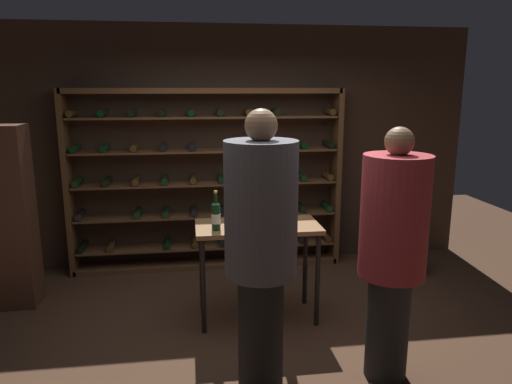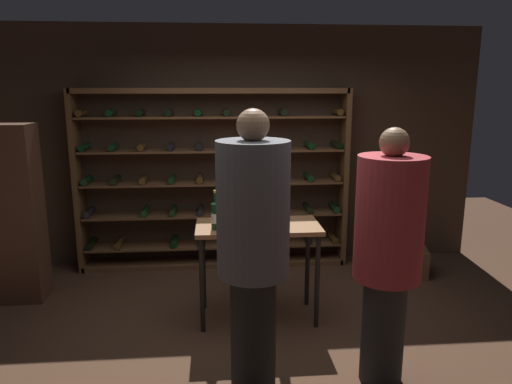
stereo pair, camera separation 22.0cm
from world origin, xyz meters
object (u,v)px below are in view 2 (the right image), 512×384
(wine_glass_stemmed_left, at_px, (266,214))
(wine_bottle_black_capsule, at_px, (244,208))
(wine_bottle_amber_reserve, at_px, (216,215))
(wine_rack, at_px, (213,180))
(person_bystander_dark_jacket, at_px, (388,248))
(person_guest_plum_blouse, at_px, (253,241))
(wine_crate, at_px, (405,261))
(display_cabinet, at_px, (17,214))
(tasting_table, at_px, (258,237))
(wine_glass_stemmed_center, at_px, (249,218))
(wine_bottle_red_label, at_px, (278,215))

(wine_glass_stemmed_left, bearing_deg, wine_bottle_black_capsule, 146.56)
(wine_bottle_amber_reserve, height_order, wine_glass_stemmed_left, wine_bottle_amber_reserve)
(wine_rack, relative_size, wine_bottle_amber_reserve, 9.08)
(person_bystander_dark_jacket, relative_size, wine_bottle_black_capsule, 4.93)
(person_bystander_dark_jacket, bearing_deg, wine_rack, -169.18)
(person_guest_plum_blouse, relative_size, wine_crate, 4.15)
(display_cabinet, bearing_deg, wine_bottle_black_capsule, -13.88)
(tasting_table, xyz_separation_m, wine_bottle_black_capsule, (-0.13, 0.07, 0.25))
(wine_glass_stemmed_center, bearing_deg, wine_crate, 28.95)
(tasting_table, relative_size, person_bystander_dark_jacket, 0.60)
(tasting_table, relative_size, wine_bottle_black_capsule, 2.96)
(tasting_table, relative_size, display_cabinet, 0.63)
(wine_rack, relative_size, tasting_table, 2.83)
(tasting_table, height_order, wine_bottle_red_label, wine_bottle_red_label)
(tasting_table, bearing_deg, wine_bottle_amber_reserve, -163.36)
(wine_glass_stemmed_left, bearing_deg, wine_crate, 29.14)
(wine_rack, xyz_separation_m, person_guest_plum_blouse, (0.28, -2.42, 0.04))
(wine_rack, distance_m, wine_crate, 2.43)
(tasting_table, bearing_deg, wine_bottle_red_label, -49.81)
(wine_rack, distance_m, wine_glass_stemmed_center, 1.57)
(wine_bottle_black_capsule, xyz_separation_m, wine_glass_stemmed_center, (0.04, -0.21, -0.04))
(display_cabinet, distance_m, wine_bottle_black_capsule, 2.30)
(wine_bottle_amber_reserve, height_order, wine_glass_stemmed_center, wine_bottle_amber_reserve)
(wine_bottle_red_label, xyz_separation_m, wine_bottle_amber_reserve, (-0.54, 0.07, -0.01))
(wine_bottle_red_label, height_order, wine_glass_stemmed_left, wine_bottle_red_label)
(wine_crate, xyz_separation_m, wine_glass_stemmed_center, (-1.88, -1.04, 0.85))
(display_cabinet, xyz_separation_m, wine_bottle_black_capsule, (2.22, -0.55, 0.15))
(display_cabinet, relative_size, wine_bottle_amber_reserve, 5.11)
(wine_crate, xyz_separation_m, wine_bottle_black_capsule, (-1.92, -0.83, 0.89))
(wine_glass_stemmed_left, bearing_deg, wine_bottle_red_label, -55.90)
(wine_bottle_red_label, distance_m, wine_glass_stemmed_center, 0.25)
(wine_crate, height_order, wine_bottle_black_capsule, wine_bottle_black_capsule)
(wine_rack, height_order, tasting_table, wine_rack)
(display_cabinet, distance_m, wine_bottle_red_label, 2.64)
(wine_bottle_red_label, bearing_deg, wine_bottle_amber_reserve, 172.26)
(person_guest_plum_blouse, xyz_separation_m, wine_glass_stemmed_center, (0.04, 0.89, -0.09))
(wine_bottle_red_label, height_order, wine_bottle_amber_reserve, wine_bottle_red_label)
(display_cabinet, xyz_separation_m, wine_glass_stemmed_center, (2.26, -0.76, 0.11))
(display_cabinet, bearing_deg, person_guest_plum_blouse, -36.53)
(tasting_table, relative_size, wine_glass_stemmed_left, 7.15)
(wine_bottle_red_label, height_order, wine_glass_stemmed_center, wine_bottle_red_label)
(wine_crate, bearing_deg, tasting_table, -153.22)
(tasting_table, bearing_deg, person_guest_plum_blouse, -96.94)
(wine_glass_stemmed_center, relative_size, wine_glass_stemmed_left, 0.89)
(wine_bottle_amber_reserve, bearing_deg, tasting_table, 16.64)
(wine_rack, bearing_deg, display_cabinet, -158.23)
(wine_bottle_amber_reserve, bearing_deg, wine_rack, 90.82)
(wine_bottle_black_capsule, bearing_deg, person_guest_plum_blouse, -89.97)
(tasting_table, relative_size, wine_crate, 2.33)
(tasting_table, distance_m, display_cabinet, 2.43)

